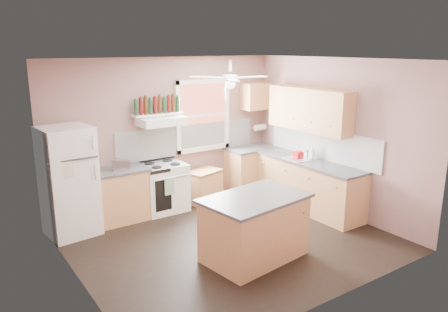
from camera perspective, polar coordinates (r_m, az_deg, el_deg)
floor at (r=6.80m, az=0.75°, el=-10.90°), size 4.50×4.50×0.00m
ceiling at (r=6.16m, az=0.83°, el=12.47°), size 4.50×4.50×0.00m
wall_back at (r=8.05m, az=-7.57°, el=3.08°), size 4.50×0.05×2.70m
wall_right at (r=7.85m, az=14.49°, el=2.47°), size 0.05×4.00×2.70m
wall_left at (r=5.41m, az=-19.32°, el=-3.12°), size 0.05×4.00×2.70m
backsplash_back at (r=8.26m, az=-4.62°, el=2.21°), size 2.90×0.03×0.55m
backsplash_right at (r=8.06m, az=12.63°, el=1.60°), size 0.03×2.60×0.55m
window_view at (r=8.33m, az=-2.87°, el=5.31°), size 1.00×0.02×1.20m
window_frame at (r=8.31m, az=-2.77°, el=5.29°), size 1.16×0.07×1.36m
refrigerator at (r=7.14m, az=-19.62°, el=-3.16°), size 0.79×0.78×1.71m
base_cabinet_left at (r=7.59m, az=-13.38°, el=-5.08°), size 0.90×0.60×0.86m
counter_left at (r=7.45m, az=-13.57°, el=-1.81°), size 0.92×0.62×0.04m
toaster at (r=7.35m, az=-13.31°, el=-1.14°), size 0.31×0.22×0.18m
stove at (r=7.89m, az=-7.95°, el=-4.08°), size 0.78×0.65×0.86m
range_hood at (r=7.66m, az=-8.23°, el=4.54°), size 0.78×0.50×0.14m
bottle_shelf at (r=7.75m, az=-8.65°, el=5.39°), size 0.90×0.26×0.03m
cart at (r=8.26m, az=-2.60°, el=-3.97°), size 0.70×0.56×0.62m
base_cabinet_corner at (r=8.92m, az=3.66°, el=-1.81°), size 1.00×0.60×0.86m
base_cabinet_right at (r=8.05m, az=10.95°, el=-3.83°), size 0.60×2.20×0.86m
counter_corner at (r=8.80m, az=3.70°, el=1.01°), size 1.02×0.62×0.04m
counter_right at (r=7.92m, az=11.05°, el=-0.74°), size 0.62×2.22×0.04m
sink at (r=8.05m, az=10.05°, el=-0.34°), size 0.55×0.45×0.03m
faucet at (r=8.14m, az=10.88°, el=0.33°), size 0.03×0.03×0.14m
upper_cabinet_right at (r=7.97m, az=11.05°, el=5.97°), size 0.33×1.80×0.76m
upper_cabinet_corner at (r=8.85m, az=4.32°, el=7.78°), size 0.60×0.33×0.52m
paper_towel at (r=9.05m, az=4.72°, el=3.74°), size 0.26×0.12×0.12m
island at (r=6.13m, az=4.00°, el=-9.47°), size 1.45×1.02×0.86m
island_top at (r=5.96m, az=4.08°, el=-5.51°), size 1.53×1.11×0.04m
ceiling_fan_hub at (r=6.18m, az=0.82°, el=10.15°), size 0.20×0.20×0.08m
soap_bottle at (r=8.03m, az=11.47°, el=0.53°), size 0.12×0.12×0.25m
red_caddy at (r=8.15m, az=9.66°, el=0.26°), size 0.19×0.14×0.10m
wine_bottles at (r=7.73m, az=-8.69°, el=6.56°), size 0.86×0.06×0.31m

